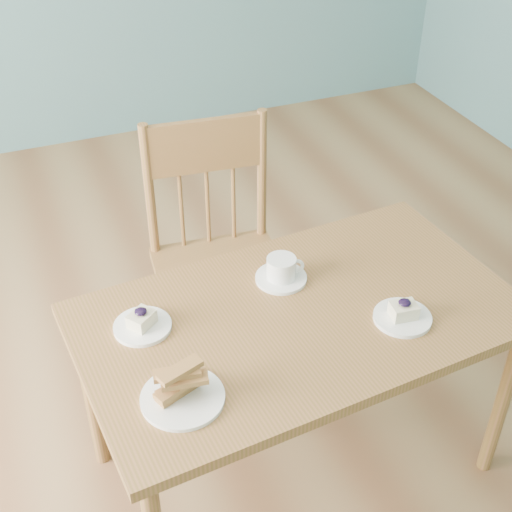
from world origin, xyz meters
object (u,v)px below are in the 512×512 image
at_px(cheesecake_plate_far, 142,323).
at_px(coffee_cup, 282,271).
at_px(cheesecake_plate_near, 403,315).
at_px(biscotti_plate, 182,389).
at_px(dining_table, 299,330).
at_px(dining_chair, 218,259).

bearing_deg(cheesecake_plate_far, coffee_cup, 7.33).
bearing_deg(cheesecake_plate_near, cheesecake_plate_far, 161.14).
xyz_separation_m(coffee_cup, biscotti_plate, (-0.42, -0.35, 0.00)).
relative_size(dining_table, cheesecake_plate_near, 7.94).
relative_size(dining_chair, biscotti_plate, 4.64).
bearing_deg(dining_chair, cheesecake_plate_far, -124.16).
height_order(cheesecake_plate_near, biscotti_plate, biscotti_plate).
distance_m(cheesecake_plate_near, biscotti_plate, 0.66).
xyz_separation_m(dining_chair, biscotti_plate, (-0.35, -0.74, 0.21)).
height_order(dining_chair, coffee_cup, dining_chair).
relative_size(dining_table, cheesecake_plate_far, 8.07).
xyz_separation_m(dining_chair, cheesecake_plate_far, (-0.37, -0.44, 0.19)).
bearing_deg(biscotti_plate, cheesecake_plate_far, 95.16).
distance_m(dining_table, cheesecake_plate_near, 0.30).
bearing_deg(dining_table, dining_chair, 91.19).
bearing_deg(dining_table, coffee_cup, 80.36).
height_order(cheesecake_plate_far, biscotti_plate, biscotti_plate).
distance_m(dining_chair, coffee_cup, 0.44).
height_order(dining_chair, biscotti_plate, dining_chair).
xyz_separation_m(dining_table, dining_chair, (-0.06, 0.55, -0.10)).
bearing_deg(coffee_cup, dining_table, -81.39).
height_order(cheesecake_plate_far, coffee_cup, coffee_cup).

